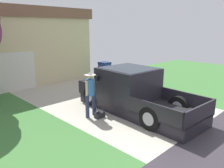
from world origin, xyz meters
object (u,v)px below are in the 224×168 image
pickup_truck (130,92)px  handbag (100,114)px  house_with_garage (7,45)px  wheeled_trash_bin (105,69)px  person_with_hat (90,91)px

pickup_truck → handbag: (-1.42, 0.22, -0.64)m
pickup_truck → house_with_garage: bearing=101.5°
handbag → wheeled_trash_bin: (4.84, 4.95, 0.44)m
person_with_hat → pickup_truck: bearing=-27.4°
house_with_garage → wheeled_trash_bin: 6.30m
handbag → wheeled_trash_bin: bearing=45.6°
pickup_truck → house_with_garage: house_with_garage is taller
person_with_hat → house_with_garage: (0.23, 8.40, 1.24)m
pickup_truck → house_with_garage: (-1.33, 8.96, 1.46)m
person_with_hat → wheeled_trash_bin: 6.80m
person_with_hat → wheeled_trash_bin: bearing=35.2°
wheeled_trash_bin → handbag: bearing=-134.4°
person_with_hat → house_with_garage: size_ratio=0.19×
house_with_garage → wheeled_trash_bin: (4.75, -3.79, -1.65)m
handbag → house_with_garage: 8.99m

